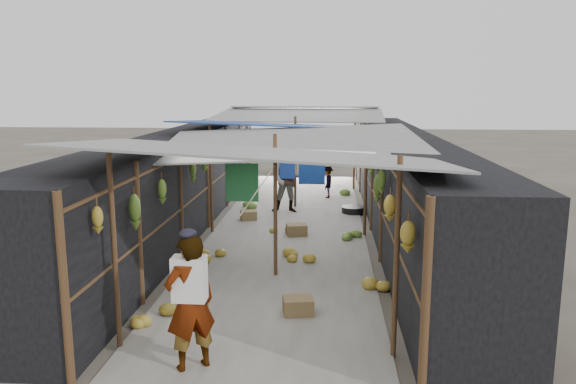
% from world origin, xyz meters
% --- Properties ---
extents(ground, '(80.00, 80.00, 0.00)m').
position_xyz_m(ground, '(0.00, 0.00, 0.00)').
color(ground, '#6B6356').
rests_on(ground, ground).
extents(aisle_slab, '(3.60, 16.00, 0.02)m').
position_xyz_m(aisle_slab, '(0.00, 6.50, 0.01)').
color(aisle_slab, '#9E998E').
rests_on(aisle_slab, ground).
extents(stall_left, '(1.40, 15.00, 2.30)m').
position_xyz_m(stall_left, '(-2.70, 6.50, 1.15)').
color(stall_left, black).
rests_on(stall_left, ground).
extents(stall_right, '(1.40, 15.00, 2.30)m').
position_xyz_m(stall_right, '(2.70, 6.50, 1.15)').
color(stall_right, black).
rests_on(stall_right, ground).
extents(crate_near, '(0.50, 0.43, 0.27)m').
position_xyz_m(crate_near, '(0.51, 1.25, 0.13)').
color(crate_near, olive).
rests_on(crate_near, ground).
extents(crate_mid, '(0.52, 0.45, 0.28)m').
position_xyz_m(crate_mid, '(0.22, 5.83, 0.14)').
color(crate_mid, olive).
rests_on(crate_mid, ground).
extents(crate_back, '(0.48, 0.43, 0.25)m').
position_xyz_m(crate_back, '(-1.11, 7.28, 0.13)').
color(crate_back, olive).
rests_on(crate_back, ground).
extents(black_basin, '(0.64, 0.64, 0.19)m').
position_xyz_m(black_basin, '(1.64, 8.29, 0.10)').
color(black_basin, black).
rests_on(black_basin, ground).
extents(vendor_elderly, '(0.74, 0.69, 1.70)m').
position_xyz_m(vendor_elderly, '(-0.70, -0.50, 0.85)').
color(vendor_elderly, white).
rests_on(vendor_elderly, ground).
extents(shopper_blue, '(0.92, 0.73, 1.85)m').
position_xyz_m(shopper_blue, '(-0.17, 8.30, 0.92)').
color(shopper_blue, '#1E4A97').
rests_on(shopper_blue, ground).
extents(vendor_seated, '(0.42, 0.68, 1.02)m').
position_xyz_m(vendor_seated, '(0.91, 10.37, 0.51)').
color(vendor_seated, '#534C48').
rests_on(vendor_seated, ground).
extents(market_canopy, '(5.62, 15.20, 2.77)m').
position_xyz_m(market_canopy, '(0.03, 6.85, 2.41)').
color(market_canopy, brown).
rests_on(market_canopy, ground).
extents(hanging_bananas, '(3.95, 13.58, 0.82)m').
position_xyz_m(hanging_bananas, '(0.13, 6.68, 1.65)').
color(hanging_bananas, '#A5892A').
rests_on(hanging_bananas, ground).
extents(floor_bananas, '(3.91, 10.67, 0.35)m').
position_xyz_m(floor_bananas, '(-0.05, 5.06, 0.15)').
color(floor_bananas, olive).
rests_on(floor_bananas, ground).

